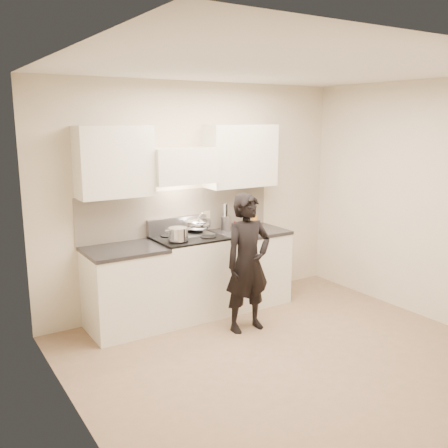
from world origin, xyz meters
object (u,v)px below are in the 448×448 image
(stove, at_px, (189,276))
(wok, at_px, (197,224))
(person, at_px, (248,263))
(counter_right, at_px, (247,266))
(utensil_crock, at_px, (225,222))

(stove, relative_size, wok, 2.30)
(stove, distance_m, person, 0.83)
(wok, height_order, person, person)
(person, bearing_deg, counter_right, 56.75)
(wok, xyz_separation_m, utensil_crock, (0.42, 0.03, -0.03))
(stove, distance_m, counter_right, 0.83)
(counter_right, bearing_deg, stove, -180.00)
(stove, distance_m, utensil_crock, 0.84)
(wok, bearing_deg, person, -79.93)
(counter_right, height_order, utensil_crock, utensil_crock)
(wok, xyz_separation_m, person, (0.15, -0.84, -0.30))
(stove, height_order, counter_right, stove)
(counter_right, xyz_separation_m, person, (-0.48, -0.70, 0.29))
(utensil_crock, bearing_deg, wok, -176.36)
(person, bearing_deg, wok, 101.42)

